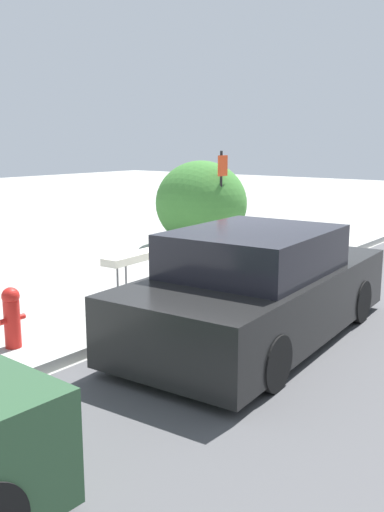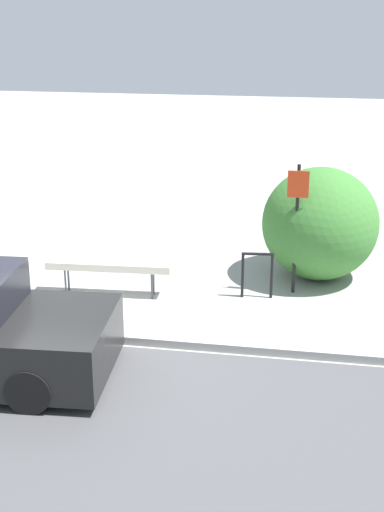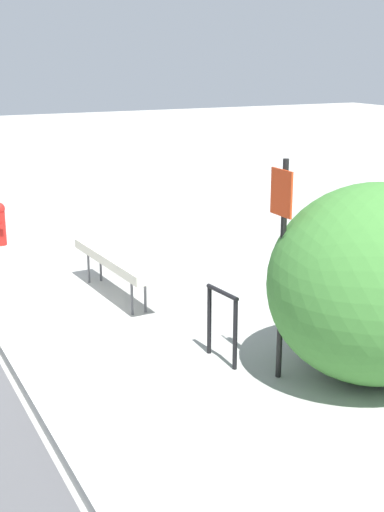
# 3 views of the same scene
# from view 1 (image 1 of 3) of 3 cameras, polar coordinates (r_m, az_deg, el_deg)

# --- Properties ---
(ground_plane) EXTENTS (60.00, 60.00, 0.00)m
(ground_plane) POSITION_cam_1_polar(r_m,az_deg,el_deg) (8.96, 2.43, -4.86)
(ground_plane) COLOR #9E9E99
(curb) EXTENTS (60.00, 0.20, 0.13)m
(curb) POSITION_cam_1_polar(r_m,az_deg,el_deg) (8.95, 2.43, -4.46)
(curb) COLOR #A8A8A3
(curb) RESTS_ON ground_plane
(bench) EXTENTS (2.20, 0.47, 0.61)m
(bench) POSITION_cam_1_polar(r_m,az_deg,el_deg) (10.24, -4.25, 0.25)
(bench) COLOR #515156
(bench) RESTS_ON ground_plane
(bike_rack) EXTENTS (0.55, 0.11, 0.83)m
(bike_rack) POSITION_cam_1_polar(r_m,az_deg,el_deg) (12.40, 2.57, 2.08)
(bike_rack) COLOR black
(bike_rack) RESTS_ON ground_plane
(sign_post) EXTENTS (0.36, 0.08, 2.30)m
(sign_post) POSITION_cam_1_polar(r_m,az_deg,el_deg) (12.98, 2.96, 6.42)
(sign_post) COLOR black
(sign_post) RESTS_ON ground_plane
(fire_hydrant) EXTENTS (0.36, 0.22, 0.77)m
(fire_hydrant) POSITION_cam_1_polar(r_m,az_deg,el_deg) (7.37, -17.58, -5.70)
(fire_hydrant) COLOR red
(fire_hydrant) RESTS_ON ground_plane
(shrub_hedge) EXTENTS (2.12, 2.27, 2.06)m
(shrub_hedge) POSITION_cam_1_polar(r_m,az_deg,el_deg) (13.86, 0.91, 5.28)
(shrub_hedge) COLOR #3D7A33
(shrub_hedge) RESTS_ON ground_plane
(parked_car_near) EXTENTS (4.52, 2.12, 1.44)m
(parked_car_near) POSITION_cam_1_polar(r_m,az_deg,el_deg) (7.33, 6.69, -3.31)
(parked_car_near) COLOR black
(parked_car_near) RESTS_ON ground_plane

